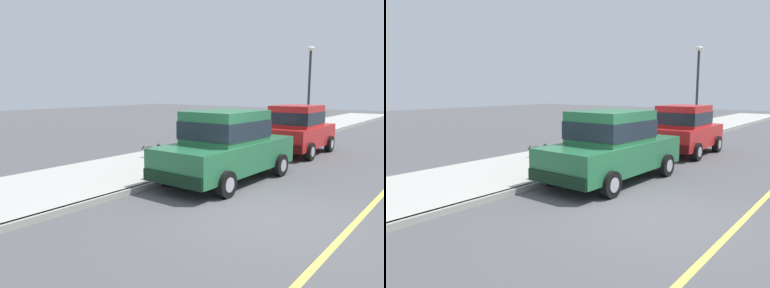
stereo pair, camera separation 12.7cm
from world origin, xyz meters
TOP-DOWN VIEW (x-y plane):
  - ground_plane at (0.00, 0.00)m, footprint 80.00×80.00m
  - curb at (-3.20, 0.00)m, footprint 0.16×64.00m
  - sidewalk at (-5.00, 0.00)m, footprint 3.60×64.00m
  - lane_centre_line at (1.60, 0.00)m, footprint 0.12×57.60m
  - car_green_sedan at (-2.08, 1.82)m, footprint 2.11×4.64m
  - car_red_hatchback at (-2.20, 7.08)m, footprint 2.01×3.83m
  - dog_black at (-5.59, 2.58)m, footprint 0.62×0.51m
  - fire_hydrant at (-3.65, 5.13)m, footprint 0.34×0.24m
  - street_lamp at (-3.55, 11.73)m, footprint 0.36×0.36m

SIDE VIEW (x-z plane):
  - ground_plane at x=0.00m, z-range 0.00..0.00m
  - lane_centre_line at x=1.60m, z-range 0.00..0.01m
  - curb at x=-3.20m, z-range 0.00..0.14m
  - sidewalk at x=-5.00m, z-range 0.00..0.14m
  - dog_black at x=-5.59m, z-range 0.18..0.67m
  - fire_hydrant at x=-3.65m, z-range 0.11..0.84m
  - car_red_hatchback at x=-2.20m, z-range 0.04..1.92m
  - car_green_sedan at x=-2.08m, z-range 0.02..1.94m
  - street_lamp at x=-3.55m, z-range 0.70..5.12m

